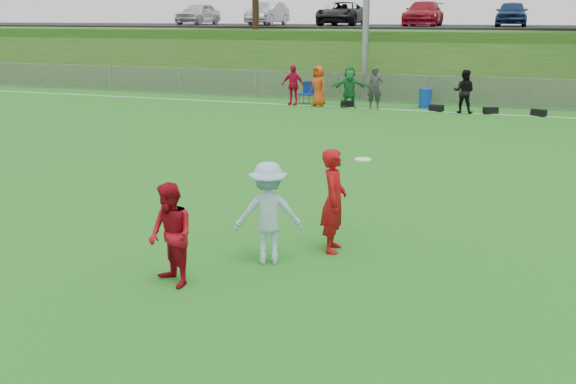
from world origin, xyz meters
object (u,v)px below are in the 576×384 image
at_px(player_red_left, 334,201).
at_px(frisbee, 363,160).
at_px(recycling_bin, 425,98).
at_px(player_red_center, 171,235).
at_px(player_blue, 268,213).

height_order(player_red_left, frisbee, player_red_left).
bearing_deg(recycling_bin, player_red_center, -92.79).
bearing_deg(player_red_left, recycling_bin, -5.32).
xyz_separation_m(player_blue, frisbee, (1.12, 1.59, 0.59)).
xyz_separation_m(player_red_left, recycling_bin, (-0.85, 17.57, -0.46)).
height_order(player_red_center, player_blue, player_blue).
relative_size(player_red_left, player_red_center, 1.14).
distance_m(player_red_center, player_blue, 1.62).
relative_size(player_red_center, frisbee, 5.29).
height_order(player_red_left, player_blue, player_red_left).
relative_size(player_red_left, frisbee, 6.00).
bearing_deg(player_blue, recycling_bin, -113.69).
distance_m(player_red_left, player_blue, 1.17).
relative_size(player_blue, frisbee, 5.65).
distance_m(player_red_left, player_red_center, 2.78).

